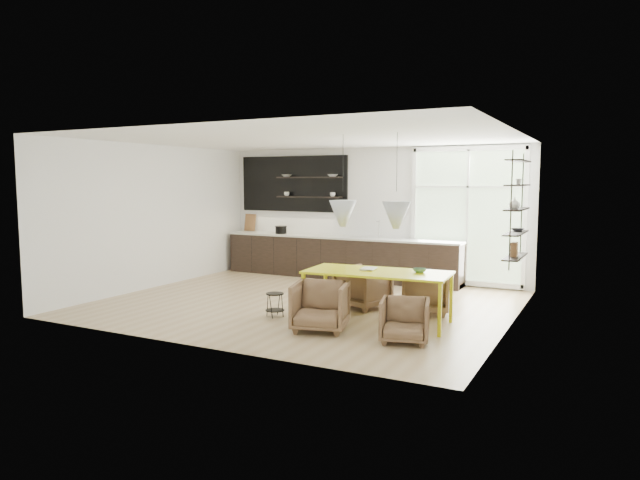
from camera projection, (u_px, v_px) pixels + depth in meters
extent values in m
cube|color=tan|center=(306.00, 303.00, 10.15)|extent=(7.00, 6.00, 0.01)
cube|color=white|center=(370.00, 213.00, 12.65)|extent=(7.00, 0.02, 2.90)
cube|color=white|center=(155.00, 216.00, 11.60)|extent=(0.02, 6.00, 2.90)
cube|color=white|center=(514.00, 230.00, 8.41)|extent=(0.02, 6.00, 2.90)
cube|color=white|center=(306.00, 138.00, 9.85)|extent=(7.00, 6.00, 0.01)
cube|color=#B2D1A5|center=(468.00, 216.00, 11.65)|extent=(2.20, 0.02, 2.70)
cube|color=white|center=(467.00, 216.00, 11.62)|extent=(2.30, 0.08, 2.80)
cone|color=silver|center=(343.00, 214.00, 9.11)|extent=(0.44, 0.44, 0.42)
cone|color=silver|center=(396.00, 215.00, 8.70)|extent=(0.44, 0.44, 0.42)
cylinder|color=black|center=(343.00, 163.00, 9.02)|extent=(0.01, 0.01, 0.89)
cylinder|color=black|center=(397.00, 162.00, 8.61)|extent=(0.01, 0.01, 0.89)
cube|color=black|center=(339.00, 258.00, 12.73)|extent=(5.50, 0.65, 0.90)
cube|color=silver|center=(340.00, 237.00, 12.69)|extent=(5.54, 0.69, 0.04)
cube|color=white|center=(346.00, 224.00, 12.94)|extent=(5.50, 0.02, 0.55)
cube|color=black|center=(293.00, 184.00, 13.44)|extent=(2.80, 0.06, 1.30)
cube|color=black|center=(309.00, 177.00, 13.07)|extent=(1.60, 0.28, 0.03)
cube|color=black|center=(309.00, 197.00, 13.12)|extent=(1.60, 0.28, 0.03)
cube|color=olive|center=(250.00, 222.00, 14.03)|extent=(0.30, 0.10, 0.42)
cylinder|color=silver|center=(379.00, 230.00, 12.34)|extent=(0.02, 0.02, 0.40)
imported|color=white|center=(287.00, 176.00, 13.34)|extent=(0.22, 0.22, 0.05)
imported|color=white|center=(333.00, 175.00, 12.80)|extent=(0.22, 0.22, 0.05)
imported|color=white|center=(287.00, 194.00, 13.39)|extent=(0.12, 0.12, 0.10)
imported|color=white|center=(333.00, 195.00, 12.84)|extent=(0.12, 0.12, 0.10)
cylinder|color=black|center=(281.00, 230.00, 13.32)|extent=(0.26, 0.26, 0.16)
cube|color=black|center=(511.00, 211.00, 8.98)|extent=(0.02, 0.02, 1.90)
cube|color=black|center=(522.00, 208.00, 10.04)|extent=(0.02, 0.02, 1.90)
cube|color=black|center=(515.00, 257.00, 9.59)|extent=(0.26, 1.20, 0.02)
cube|color=black|center=(516.00, 233.00, 9.55)|extent=(0.26, 1.20, 0.02)
cube|color=black|center=(517.00, 209.00, 9.51)|extent=(0.26, 1.20, 0.02)
cube|color=black|center=(517.00, 185.00, 9.47)|extent=(0.26, 1.20, 0.03)
cube|color=black|center=(518.00, 161.00, 9.42)|extent=(0.26, 1.20, 0.03)
imported|color=white|center=(515.00, 203.00, 9.27)|extent=(0.18, 0.18, 0.19)
imported|color=#333338|center=(518.00, 230.00, 9.72)|extent=(0.22, 0.22, 0.05)
imported|color=white|center=(519.00, 182.00, 9.55)|extent=(0.10, 0.10, 0.09)
cube|color=olive|center=(514.00, 249.00, 9.49)|extent=(0.10, 0.18, 0.24)
cube|color=#CCCC0B|center=(378.00, 272.00, 8.69)|extent=(2.25, 1.14, 0.03)
cube|color=#CCCC0B|center=(303.00, 298.00, 8.73)|extent=(0.05, 0.05, 0.76)
cube|color=#CCCC0B|center=(325.00, 288.00, 9.54)|extent=(0.05, 0.05, 0.76)
cube|color=#CCCC0B|center=(440.00, 310.00, 7.92)|extent=(0.05, 0.05, 0.76)
cube|color=#CCCC0B|center=(451.00, 298.00, 8.73)|extent=(0.05, 0.05, 0.76)
imported|color=brown|center=(363.00, 287.00, 9.78)|extent=(0.95, 0.96, 0.71)
imported|color=brown|center=(424.00, 292.00, 9.38)|extent=(0.94, 0.96, 0.69)
imported|color=brown|center=(320.00, 306.00, 8.26)|extent=(0.95, 0.96, 0.72)
imported|color=brown|center=(405.00, 320.00, 7.67)|extent=(0.78, 0.80, 0.60)
cylinder|color=black|center=(275.00, 294.00, 9.10)|extent=(0.29, 0.29, 0.02)
cylinder|color=black|center=(275.00, 310.00, 9.13)|extent=(0.30, 0.30, 0.01)
cylinder|color=black|center=(282.00, 306.00, 9.07)|extent=(0.01, 0.01, 0.38)
cylinder|color=black|center=(279.00, 304.00, 9.24)|extent=(0.01, 0.01, 0.38)
cylinder|color=black|center=(268.00, 304.00, 9.17)|extent=(0.01, 0.01, 0.38)
cylinder|color=black|center=(271.00, 307.00, 9.00)|extent=(0.01, 0.01, 0.38)
imported|color=white|center=(362.00, 268.00, 8.89)|extent=(0.25, 0.31, 0.03)
imported|color=#45734F|center=(420.00, 270.00, 8.56)|extent=(0.25, 0.25, 0.06)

